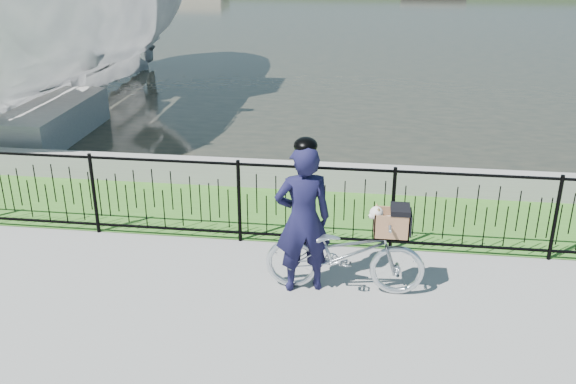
# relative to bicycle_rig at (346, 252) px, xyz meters

# --- Properties ---
(ground) EXTENTS (120.00, 120.00, 0.00)m
(ground) POSITION_rel_bicycle_rig_xyz_m (-0.46, -0.53, -0.49)
(ground) COLOR gray
(ground) RESTS_ON ground
(grass_strip) EXTENTS (60.00, 2.00, 0.01)m
(grass_strip) POSITION_rel_bicycle_rig_xyz_m (-0.46, 2.07, -0.49)
(grass_strip) COLOR #376D22
(grass_strip) RESTS_ON ground
(quay_wall) EXTENTS (60.00, 0.30, 0.40)m
(quay_wall) POSITION_rel_bicycle_rig_xyz_m (-0.46, 3.07, -0.29)
(quay_wall) COLOR gray
(quay_wall) RESTS_ON ground
(fence) EXTENTS (14.00, 0.06, 1.15)m
(fence) POSITION_rel_bicycle_rig_xyz_m (-0.46, 1.07, 0.09)
(fence) COLOR black
(fence) RESTS_ON ground
(bicycle_rig) EXTENTS (1.82, 0.63, 1.11)m
(bicycle_rig) POSITION_rel_bicycle_rig_xyz_m (0.00, 0.00, 0.00)
(bicycle_rig) COLOR silver
(bicycle_rig) RESTS_ON ground
(cyclist) EXTENTS (0.73, 0.58, 1.83)m
(cyclist) POSITION_rel_bicycle_rig_xyz_m (-0.49, -0.02, 0.42)
(cyclist) COLOR black
(cyclist) RESTS_ON ground
(boat_near) EXTENTS (4.73, 11.71, 6.27)m
(boat_near) POSITION_rel_bicycle_rig_xyz_m (-6.46, 7.07, 1.82)
(boat_near) COLOR silver
(boat_near) RESTS_ON water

